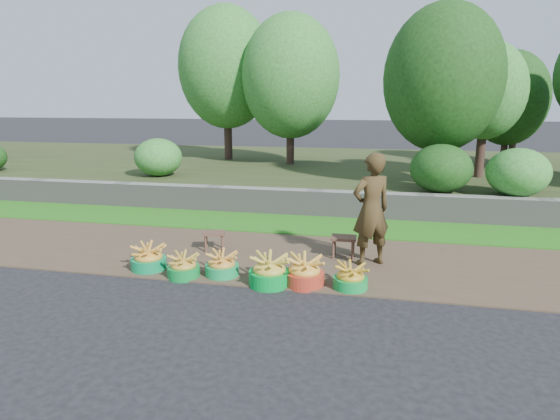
% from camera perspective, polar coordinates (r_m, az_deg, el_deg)
% --- Properties ---
extents(ground_plane, '(120.00, 120.00, 0.00)m').
position_cam_1_polar(ground_plane, '(6.10, -1.12, -9.67)').
color(ground_plane, black).
rests_on(ground_plane, ground).
extents(dirt_shoulder, '(80.00, 2.50, 0.02)m').
position_cam_1_polar(dirt_shoulder, '(7.24, 1.14, -5.86)').
color(dirt_shoulder, '#493A2A').
rests_on(dirt_shoulder, ground).
extents(grass_verge, '(80.00, 1.50, 0.04)m').
position_cam_1_polar(grass_verge, '(9.12, 3.53, -1.82)').
color(grass_verge, '#267017').
rests_on(grass_verge, ground).
extents(retaining_wall, '(80.00, 0.35, 0.55)m').
position_cam_1_polar(retaining_wall, '(9.88, 4.29, 0.84)').
color(retaining_wall, slate).
rests_on(retaining_wall, ground).
extents(earth_bank, '(80.00, 10.00, 0.50)m').
position_cam_1_polar(earth_bank, '(14.69, 6.92, 4.68)').
color(earth_bank, '#303B1B').
rests_on(earth_bank, ground).
extents(vegetation, '(33.95, 7.43, 4.84)m').
position_cam_1_polar(vegetation, '(13.14, 15.92, 14.24)').
color(vegetation, '#32211A').
rests_on(vegetation, earth_bank).
extents(basin_a, '(0.50, 0.50, 0.37)m').
position_cam_1_polar(basin_a, '(6.97, -15.74, -5.75)').
color(basin_a, '#088246').
rests_on(basin_a, ground).
extents(basin_b, '(0.44, 0.44, 0.33)m').
position_cam_1_polar(basin_b, '(6.58, -11.70, -6.82)').
color(basin_b, '#0B7F2F').
rests_on(basin_b, ground).
extents(basin_c, '(0.46, 0.46, 0.35)m').
position_cam_1_polar(basin_c, '(6.53, -7.08, -6.75)').
color(basin_c, '#13934A').
rests_on(basin_c, ground).
extents(basin_d, '(0.54, 0.54, 0.41)m').
position_cam_1_polar(basin_d, '(6.18, -1.30, -7.54)').
color(basin_d, '#00912F').
rests_on(basin_d, ground).
extents(basin_e, '(0.52, 0.52, 0.39)m').
position_cam_1_polar(basin_e, '(6.18, 2.99, -7.63)').
color(basin_e, '#A9311F').
rests_on(basin_e, ground).
extents(basin_f, '(0.44, 0.44, 0.33)m').
position_cam_1_polar(basin_f, '(6.12, 8.58, -8.23)').
color(basin_f, '#0D9338').
rests_on(basin_f, ground).
extents(stool_left, '(0.40, 0.35, 0.30)m').
position_cam_1_polar(stool_left, '(7.60, -8.06, -3.09)').
color(stool_left, '#4E3427').
rests_on(stool_left, dirt_shoulder).
extents(stool_right, '(0.38, 0.29, 0.33)m').
position_cam_1_polar(stool_right, '(7.22, 7.76, -3.73)').
color(stool_right, '#4E3427').
rests_on(stool_right, dirt_shoulder).
extents(vendor_woman, '(0.72, 0.65, 1.64)m').
position_cam_1_polar(vendor_woman, '(6.86, 11.06, 0.05)').
color(vendor_woman, black).
rests_on(vendor_woman, dirt_shoulder).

